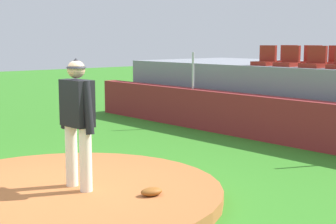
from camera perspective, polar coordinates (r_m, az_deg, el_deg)
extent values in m
plane|color=#317920|center=(7.37, -11.88, -9.80)|extent=(60.00, 60.00, 0.00)
cylinder|color=#A86030|center=(7.34, -11.90, -9.12)|extent=(4.55, 4.55, 0.18)
cylinder|color=white|center=(7.30, -10.90, -4.85)|extent=(0.17, 0.17, 0.89)
cylinder|color=white|center=(7.00, -9.33, -5.35)|extent=(0.17, 0.17, 0.89)
cube|color=black|center=(7.02, -10.28, 1.00)|extent=(0.51, 0.28, 0.64)
cylinder|color=black|center=(7.24, -11.41, 0.89)|extent=(0.26, 0.12, 0.73)
cylinder|color=black|center=(6.80, -9.07, 0.49)|extent=(0.20, 0.12, 0.73)
sphere|color=tan|center=(6.98, -10.38, 4.78)|extent=(0.25, 0.25, 0.25)
cone|color=black|center=(6.97, -10.40, 5.48)|extent=(0.29, 0.29, 0.14)
sphere|color=white|center=(8.48, -11.06, -5.86)|extent=(0.07, 0.07, 0.07)
ellipsoid|color=brown|center=(6.81, -1.89, -9.02)|extent=(0.27, 0.34, 0.11)
cube|color=maroon|center=(11.09, 14.50, -1.21)|extent=(14.05, 0.40, 1.01)
cylinder|color=silver|center=(13.06, 2.86, 4.72)|extent=(0.06, 0.06, 0.95)
cube|color=maroon|center=(12.82, 10.77, 5.43)|extent=(0.48, 0.44, 0.10)
cube|color=maroon|center=(12.95, 11.29, 6.55)|extent=(0.48, 0.08, 0.40)
cube|color=maroon|center=(12.41, 13.29, 5.28)|extent=(0.48, 0.44, 0.10)
cube|color=maroon|center=(12.55, 13.81, 6.43)|extent=(0.48, 0.08, 0.40)
cube|color=maroon|center=(11.96, 16.07, 5.08)|extent=(0.48, 0.44, 0.10)
cube|color=maroon|center=(12.10, 16.58, 6.28)|extent=(0.48, 0.08, 0.40)
cube|color=maroon|center=(13.51, 13.08, 5.49)|extent=(0.48, 0.44, 0.10)
cube|color=maroon|center=(13.64, 13.56, 6.55)|extent=(0.48, 0.08, 0.40)
cube|color=maroon|center=(13.12, 15.64, 5.34)|extent=(0.48, 0.44, 0.10)
cube|color=maroon|center=(13.26, 16.11, 6.42)|extent=(0.48, 0.08, 0.40)
cube|color=maroon|center=(12.74, 18.28, 5.16)|extent=(0.48, 0.44, 0.10)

